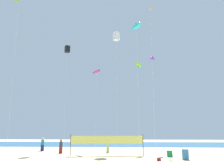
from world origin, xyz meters
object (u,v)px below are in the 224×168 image
object	(u,v)px
kite_white_box	(116,36)
kite_lime_tube	(138,65)
beach_handbag	(159,159)
kite_black_box	(67,49)
trash_barrel	(185,154)
kite_magenta_tube	(96,72)
beachgoer_sage_shirt	(108,145)
volleyball_net	(108,141)
kite_violet_inflatable	(152,59)
kite_orange_diamond	(150,20)
kite_cyan_inflatable	(136,27)
beachgoer_charcoal_shirt	(61,146)
folding_beach_chair	(170,155)
beachgoer_teal_shirt	(43,144)

from	to	relation	value
kite_white_box	kite_lime_tube	distance (m)	7.54
beach_handbag	kite_black_box	bearing A→B (deg)	132.56
trash_barrel	kite_magenta_tube	size ratio (longest dim) A/B	0.08
beachgoer_sage_shirt	kite_magenta_tube	bearing A→B (deg)	27.70
beachgoer_sage_shirt	kite_black_box	world-z (taller)	kite_black_box
kite_white_box	kite_magenta_tube	xyz separation A→B (m)	(-3.06, -2.61, -7.01)
volleyball_net	kite_black_box	size ratio (longest dim) A/B	0.50
beach_handbag	beachgoer_sage_shirt	bearing A→B (deg)	123.00
kite_magenta_tube	kite_violet_inflatable	bearing A→B (deg)	4.50
kite_orange_diamond	kite_black_box	xyz separation A→B (m)	(-13.01, 8.89, -0.54)
kite_black_box	volleyball_net	bearing A→B (deg)	-50.42
kite_cyan_inflatable	beachgoer_sage_shirt	bearing A→B (deg)	125.36
kite_white_box	kite_orange_diamond	bearing A→B (deg)	-65.07
beachgoer_charcoal_shirt	kite_orange_diamond	size ratio (longest dim) A/B	0.09
beachgoer_charcoal_shirt	kite_cyan_inflatable	xyz separation A→B (m)	(9.52, -3.65, 13.99)
beachgoer_charcoal_shirt	beach_handbag	xyz separation A→B (m)	(11.21, -6.74, -0.78)
kite_white_box	volleyball_net	bearing A→B (deg)	-93.05
kite_white_box	kite_black_box	size ratio (longest dim) A/B	1.17
kite_violet_inflatable	kite_black_box	size ratio (longest dim) A/B	0.87
kite_cyan_inflatable	beachgoer_charcoal_shirt	bearing A→B (deg)	159.03
volleyball_net	beachgoer_charcoal_shirt	bearing A→B (deg)	161.61
volleyball_net	beach_handbag	bearing A→B (deg)	-42.38
beachgoer_sage_shirt	beachgoer_charcoal_shirt	world-z (taller)	beachgoer_charcoal_shirt
beachgoer_charcoal_shirt	kite_magenta_tube	xyz separation A→B (m)	(3.53, 6.11, 11.00)
folding_beach_chair	kite_black_box	xyz separation A→B (m)	(-13.89, 13.53, 15.72)
beachgoer_charcoal_shirt	trash_barrel	bearing A→B (deg)	123.58
kite_orange_diamond	trash_barrel	bearing A→B (deg)	-57.35
trash_barrel	kite_violet_inflatable	size ratio (longest dim) A/B	0.07
beachgoer_charcoal_shirt	kite_violet_inflatable	bearing A→B (deg)	174.17
beachgoer_teal_shirt	kite_magenta_tube	distance (m)	13.31
beachgoer_charcoal_shirt	kite_white_box	size ratio (longest dim) A/B	0.09
folding_beach_chair	trash_barrel	bearing A→B (deg)	61.18
beachgoer_charcoal_shirt	kite_violet_inflatable	distance (m)	19.39
beachgoer_charcoal_shirt	beachgoer_teal_shirt	size ratio (longest dim) A/B	0.94
beach_handbag	kite_black_box	size ratio (longest dim) A/B	0.02
folding_beach_chair	kite_magenta_tube	distance (m)	19.06
folding_beach_chair	kite_orange_diamond	world-z (taller)	kite_orange_diamond
kite_cyan_inflatable	kite_lime_tube	world-z (taller)	kite_cyan_inflatable
trash_barrel	kite_orange_diamond	distance (m)	16.88
trash_barrel	kite_white_box	world-z (taller)	kite_white_box
beachgoer_teal_shirt	kite_lime_tube	size ratio (longest dim) A/B	0.14
beachgoer_sage_shirt	kite_white_box	xyz separation A→B (m)	(0.83, 7.07, 18.01)
beachgoer_sage_shirt	volleyball_net	bearing A→B (deg)	-174.81
kite_white_box	kite_magenta_tube	world-z (taller)	kite_white_box
folding_beach_chair	kite_violet_inflatable	world-z (taller)	kite_violet_inflatable
beachgoer_teal_shirt	trash_barrel	xyz separation A→B (m)	(17.50, -9.00, -0.48)
beachgoer_sage_shirt	folding_beach_chair	bearing A→B (deg)	-139.56
volleyball_net	kite_white_box	xyz separation A→B (m)	(0.57, 10.72, 17.28)
kite_violet_inflatable	kite_black_box	world-z (taller)	kite_black_box
trash_barrel	beachgoer_teal_shirt	bearing A→B (deg)	152.79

